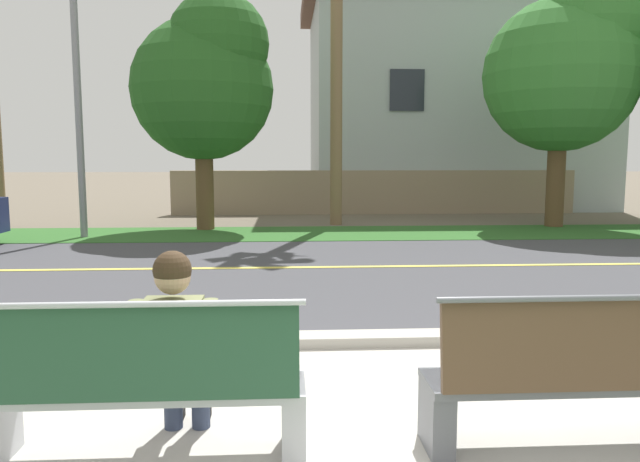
{
  "coord_description": "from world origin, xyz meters",
  "views": [
    {
      "loc": [
        -0.48,
        -3.24,
        1.78
      ],
      "look_at": [
        -0.1,
        3.23,
        1.0
      ],
      "focal_mm": 33.91,
      "sensor_mm": 36.0,
      "label": 1
    }
  ],
  "objects_px": {
    "seated_person_olive": "(177,343)",
    "streetlamp": "(78,41)",
    "bench_left": "(143,389)",
    "shade_tree_far_left": "(206,78)",
    "bench_right": "(583,379)",
    "shade_tree_left": "(567,64)"
  },
  "relations": [
    {
      "from": "streetlamp",
      "to": "shade_tree_left",
      "type": "distance_m",
      "value": 11.79
    },
    {
      "from": "bench_left",
      "to": "shade_tree_left",
      "type": "relative_size",
      "value": 0.29
    },
    {
      "from": "shade_tree_far_left",
      "to": "streetlamp",
      "type": "bearing_deg",
      "value": -157.27
    },
    {
      "from": "streetlamp",
      "to": "bench_left",
      "type": "bearing_deg",
      "value": -70.7
    },
    {
      "from": "bench_right",
      "to": "seated_person_olive",
      "type": "bearing_deg",
      "value": 175.99
    },
    {
      "from": "shade_tree_far_left",
      "to": "seated_person_olive",
      "type": "bearing_deg",
      "value": -83.89
    },
    {
      "from": "streetlamp",
      "to": "shade_tree_far_left",
      "type": "bearing_deg",
      "value": 22.73
    },
    {
      "from": "bench_left",
      "to": "streetlamp",
      "type": "relative_size",
      "value": 0.24
    },
    {
      "from": "bench_left",
      "to": "bench_right",
      "type": "relative_size",
      "value": 1.0
    },
    {
      "from": "bench_right",
      "to": "shade_tree_left",
      "type": "height_order",
      "value": "shade_tree_left"
    },
    {
      "from": "shade_tree_far_left",
      "to": "bench_right",
      "type": "bearing_deg",
      "value": -72.62
    },
    {
      "from": "seated_person_olive",
      "to": "streetlamp",
      "type": "xyz_separation_m",
      "value": [
        -3.9,
        10.48,
        3.69
      ]
    },
    {
      "from": "shade_tree_far_left",
      "to": "shade_tree_left",
      "type": "relative_size",
      "value": 0.89
    },
    {
      "from": "shade_tree_far_left",
      "to": "shade_tree_left",
      "type": "distance_m",
      "value": 9.07
    },
    {
      "from": "streetlamp",
      "to": "shade_tree_left",
      "type": "bearing_deg",
      "value": 6.13
    },
    {
      "from": "bench_left",
      "to": "shade_tree_far_left",
      "type": "bearing_deg",
      "value": 95.18
    },
    {
      "from": "bench_right",
      "to": "streetlamp",
      "type": "bearing_deg",
      "value": 120.79
    },
    {
      "from": "seated_person_olive",
      "to": "streetlamp",
      "type": "bearing_deg",
      "value": 110.44
    },
    {
      "from": "bench_left",
      "to": "shade_tree_far_left",
      "type": "height_order",
      "value": "shade_tree_far_left"
    },
    {
      "from": "bench_left",
      "to": "seated_person_olive",
      "type": "relative_size",
      "value": 1.5
    },
    {
      "from": "bench_left",
      "to": "streetlamp",
      "type": "bearing_deg",
      "value": 109.3
    },
    {
      "from": "bench_right",
      "to": "shade_tree_far_left",
      "type": "bearing_deg",
      "value": 107.38
    }
  ]
}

